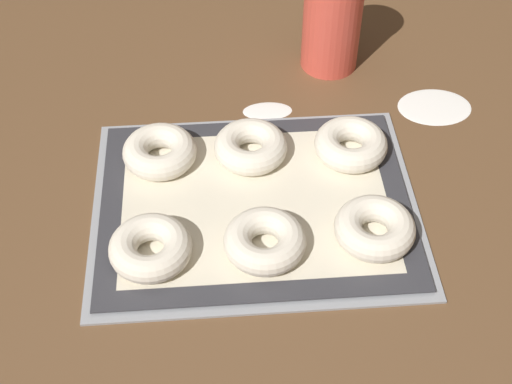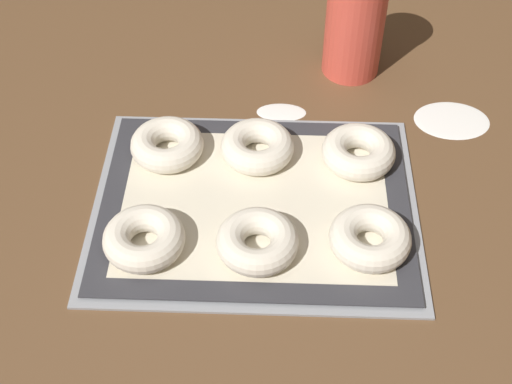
{
  "view_description": "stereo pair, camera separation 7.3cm",
  "coord_description": "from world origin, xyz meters",
  "views": [
    {
      "loc": [
        -0.05,
        -0.68,
        0.75
      ],
      "look_at": [
        0.0,
        -0.02,
        0.03
      ],
      "focal_mm": 50.0,
      "sensor_mm": 36.0,
      "label": 1
    },
    {
      "loc": [
        0.02,
        -0.68,
        0.75
      ],
      "look_at": [
        0.0,
        -0.02,
        0.03
      ],
      "focal_mm": 50.0,
      "sensor_mm": 36.0,
      "label": 2
    }
  ],
  "objects": [
    {
      "name": "bagel_back_left",
      "position": [
        -0.13,
        0.07,
        0.03
      ],
      "size": [
        0.11,
        0.11,
        0.04
      ],
      "color": "silver",
      "rests_on": "baking_mat"
    },
    {
      "name": "flour_patch_far",
      "position": [
        0.03,
        0.19,
        0.0
      ],
      "size": [
        0.08,
        0.04,
        0.0
      ],
      "color": "white",
      "rests_on": "ground_plane"
    },
    {
      "name": "bagel_back_center",
      "position": [
        -0.0,
        0.08,
        0.03
      ],
      "size": [
        0.11,
        0.11,
        0.04
      ],
      "color": "silver",
      "rests_on": "baking_mat"
    },
    {
      "name": "bagel_front_left",
      "position": [
        -0.14,
        -0.1,
        0.03
      ],
      "size": [
        0.11,
        0.11,
        0.04
      ],
      "color": "silver",
      "rests_on": "baking_mat"
    },
    {
      "name": "bagel_front_right",
      "position": [
        0.15,
        -0.09,
        0.03
      ],
      "size": [
        0.11,
        0.11,
        0.04
      ],
      "color": "silver",
      "rests_on": "baking_mat"
    },
    {
      "name": "flour_patch_near",
      "position": [
        0.3,
        0.18,
        0.0
      ],
      "size": [
        0.12,
        0.09,
        0.0
      ],
      "color": "white",
      "rests_on": "ground_plane"
    },
    {
      "name": "ground_plane",
      "position": [
        0.0,
        0.0,
        0.0
      ],
      "size": [
        2.8,
        2.8,
        0.0
      ],
      "primitive_type": "plane",
      "color": "brown"
    },
    {
      "name": "bagel_front_center",
      "position": [
        0.01,
        -0.1,
        0.03
      ],
      "size": [
        0.11,
        0.11,
        0.04
      ],
      "color": "silver",
      "rests_on": "baking_mat"
    },
    {
      "name": "flour_canister",
      "position": [
        0.15,
        0.31,
        0.09
      ],
      "size": [
        0.1,
        0.1,
        0.18
      ],
      "color": "#DB4C3D",
      "rests_on": "ground_plane"
    },
    {
      "name": "baking_mat",
      "position": [
        0.0,
        -0.02,
        0.01
      ],
      "size": [
        0.43,
        0.34,
        0.0
      ],
      "color": "#333338",
      "rests_on": "baking_tray"
    },
    {
      "name": "baking_tray",
      "position": [
        0.0,
        -0.02,
        0.0
      ],
      "size": [
        0.45,
        0.36,
        0.01
      ],
      "color": "#93969B",
      "rests_on": "ground_plane"
    },
    {
      "name": "bagel_back_right",
      "position": [
        0.15,
        0.07,
        0.03
      ],
      "size": [
        0.11,
        0.11,
        0.04
      ],
      "color": "silver",
      "rests_on": "baking_mat"
    }
  ]
}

